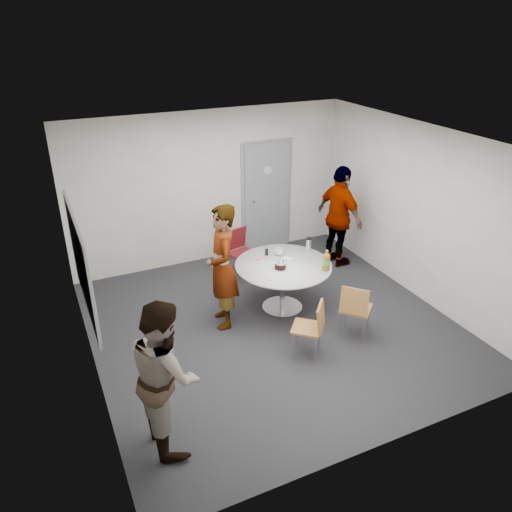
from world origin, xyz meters
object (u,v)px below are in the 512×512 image
whiteboard (81,264)px  person_right (340,217)px  door (266,197)px  person_left (165,375)px  chair_far (240,248)px  chair_near_right (355,306)px  table (285,270)px  person_main (222,267)px  chair_near_left (313,324)px

whiteboard → person_right: (4.41, 1.11, -0.54)m
door → person_left: bearing=-127.8°
whiteboard → person_left: size_ratio=1.12×
whiteboard → chair_far: 3.14m
chair_near_right → person_left: (-2.84, -0.71, 0.34)m
table → person_right: (1.56, 0.94, 0.25)m
person_left → chair_far: bearing=-36.5°
chair_near_right → person_main: size_ratio=0.45×
table → person_left: (-2.34, -1.81, 0.19)m
whiteboard → person_main: size_ratio=1.03×
door → person_right: door is taller
chair_near_left → chair_far: size_ratio=0.91×
whiteboard → person_left: 1.83m
whiteboard → chair_near_left: 2.99m
whiteboard → person_left: whiteboard is taller
person_main → person_left: 2.26m
chair_near_left → table: bearing=30.6°
door → table: (-0.71, -2.12, -0.37)m
person_right → table: bearing=112.9°
chair_far → person_main: person_main is taller
door → chair_near_left: size_ratio=2.72×
chair_near_left → person_right: bearing=1.0°
door → person_main: 2.72m
chair_near_right → person_right: 2.33m
door → person_left: door is taller
chair_near_left → chair_near_right: chair_near_right is taller
whiteboard → person_right: 4.58m
door → person_right: bearing=-54.1°
person_left → chair_near_right: bearing=-77.6°
chair_near_left → person_main: 1.50m
chair_near_left → person_right: 2.81m
chair_near_right → person_main: 1.91m
person_main → person_right: person_main is taller
table → chair_far: bearing=99.0°
chair_far → person_right: (1.76, -0.31, 0.39)m
whiteboard → person_right: bearing=14.1°
chair_near_right → chair_far: bearing=154.2°
door → whiteboard: bearing=-147.3°
person_main → chair_far: bearing=158.2°
chair_near_left → person_left: (-2.12, -0.62, 0.38)m
door → chair_near_left: door is taller
chair_near_right → table: bearing=162.3°
chair_far → person_left: bearing=40.4°
chair_near_right → person_right: person_right is taller
whiteboard → chair_far: bearing=28.2°
table → chair_far: table is taller
whiteboard → table: size_ratio=1.32×
whiteboard → chair_near_right: 3.61m
door → chair_far: bearing=-136.6°
chair_near_left → chair_near_right: size_ratio=0.94×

